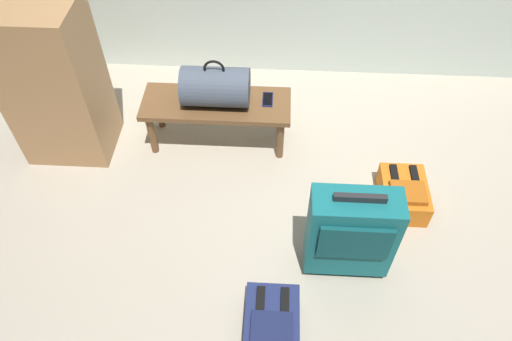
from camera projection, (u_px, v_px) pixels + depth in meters
name	position (u px, v px, depth m)	size (l,w,h in m)	color
ground_plane	(292.00, 224.00, 3.00)	(6.60, 6.60, 0.00)	#B2A893
bench	(216.00, 108.00, 3.24)	(1.00, 0.36, 0.36)	brown
duffel_bag_slate	(215.00, 87.00, 3.10)	(0.44, 0.26, 0.34)	#475160
cell_phone	(268.00, 99.00, 3.21)	(0.07, 0.14, 0.01)	#191E4C
suitcase_upright_teal	(351.00, 233.00, 2.55)	(0.47, 0.23, 0.66)	#14666B
backpack_navy	(272.00, 324.00, 2.48)	(0.28, 0.38, 0.21)	navy
backpack_orange	(403.00, 194.00, 3.03)	(0.28, 0.38, 0.21)	orange
side_cabinet	(54.00, 83.00, 3.03)	(0.56, 0.44, 1.10)	#A87A4C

